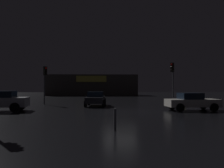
{
  "coord_description": "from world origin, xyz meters",
  "views": [
    {
      "loc": [
        -1.43,
        -17.84,
        1.93
      ],
      "look_at": [
        -0.27,
        7.55,
        2.19
      ],
      "focal_mm": 37.29,
      "sensor_mm": 36.0,
      "label": 1
    }
  ],
  "objects_px": {
    "car_near": "(96,99)",
    "car_crossing": "(0,101)",
    "traffic_signal_opposite": "(172,74)",
    "store_building": "(92,85)",
    "car_far": "(192,101)",
    "traffic_signal_main": "(45,77)"
  },
  "relations": [
    {
      "from": "car_near",
      "to": "traffic_signal_opposite",
      "type": "bearing_deg",
      "value": 12.02
    },
    {
      "from": "traffic_signal_opposite",
      "to": "car_far",
      "type": "height_order",
      "value": "traffic_signal_opposite"
    },
    {
      "from": "store_building",
      "to": "traffic_signal_opposite",
      "type": "relative_size",
      "value": 4.32
    },
    {
      "from": "car_near",
      "to": "car_far",
      "type": "relative_size",
      "value": 0.98
    },
    {
      "from": "store_building",
      "to": "traffic_signal_main",
      "type": "height_order",
      "value": "store_building"
    },
    {
      "from": "car_near",
      "to": "car_crossing",
      "type": "relative_size",
      "value": 0.95
    },
    {
      "from": "traffic_signal_opposite",
      "to": "store_building",
      "type": "bearing_deg",
      "value": 110.15
    },
    {
      "from": "traffic_signal_opposite",
      "to": "car_near",
      "type": "height_order",
      "value": "traffic_signal_opposite"
    },
    {
      "from": "traffic_signal_opposite",
      "to": "car_far",
      "type": "distance_m",
      "value": 6.87
    },
    {
      "from": "traffic_signal_main",
      "to": "car_crossing",
      "type": "height_order",
      "value": "traffic_signal_main"
    },
    {
      "from": "traffic_signal_opposite",
      "to": "car_near",
      "type": "xyz_separation_m",
      "value": [
        -8.23,
        -1.75,
        -2.57
      ]
    },
    {
      "from": "traffic_signal_opposite",
      "to": "car_near",
      "type": "bearing_deg",
      "value": -167.98
    },
    {
      "from": "traffic_signal_main",
      "to": "car_near",
      "type": "xyz_separation_m",
      "value": [
        5.45,
        -2.07,
        -2.21
      ]
    },
    {
      "from": "car_far",
      "to": "store_building",
      "type": "bearing_deg",
      "value": 105.83
    },
    {
      "from": "traffic_signal_main",
      "to": "car_crossing",
      "type": "xyz_separation_m",
      "value": [
        -1.84,
        -6.64,
        -2.12
      ]
    },
    {
      "from": "store_building",
      "to": "traffic_signal_opposite",
      "type": "bearing_deg",
      "value": -69.85
    },
    {
      "from": "store_building",
      "to": "car_near",
      "type": "relative_size",
      "value": 4.72
    },
    {
      "from": "traffic_signal_opposite",
      "to": "car_crossing",
      "type": "xyz_separation_m",
      "value": [
        -15.52,
        -6.33,
        -2.48
      ]
    },
    {
      "from": "store_building",
      "to": "car_near",
      "type": "bearing_deg",
      "value": -86.96
    },
    {
      "from": "traffic_signal_opposite",
      "to": "car_far",
      "type": "xyz_separation_m",
      "value": [
        -0.41,
        -6.36,
        -2.58
      ]
    },
    {
      "from": "store_building",
      "to": "car_far",
      "type": "bearing_deg",
      "value": -74.17
    },
    {
      "from": "traffic_signal_main",
      "to": "car_near",
      "type": "height_order",
      "value": "traffic_signal_main"
    }
  ]
}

